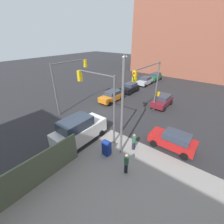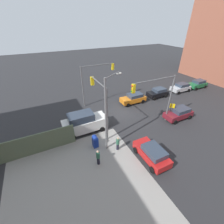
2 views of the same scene
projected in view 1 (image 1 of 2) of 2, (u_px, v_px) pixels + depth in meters
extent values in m
plane|color=#28282B|center=(108.00, 112.00, 20.23)|extent=(120.00, 120.00, 0.00)
cube|color=gray|center=(128.00, 209.00, 9.00)|extent=(12.00, 12.00, 0.01)
cube|color=#93513D|center=(198.00, 34.00, 36.86)|extent=(16.00, 28.00, 18.74)
cylinder|color=#59595B|center=(156.00, 87.00, 19.40)|extent=(0.18, 0.18, 6.50)
cylinder|color=#59595B|center=(149.00, 66.00, 15.92)|extent=(5.86, 0.12, 0.12)
cube|color=yellow|center=(135.00, 76.00, 14.12)|extent=(0.32, 0.36, 1.00)
sphere|color=red|center=(134.00, 73.00, 13.85)|extent=(0.18, 0.18, 0.18)
sphere|color=orange|center=(134.00, 76.00, 13.99)|extent=(0.18, 0.18, 0.18)
sphere|color=green|center=(133.00, 80.00, 14.14)|extent=(0.18, 0.18, 0.18)
cylinder|color=#59595B|center=(55.00, 91.00, 18.07)|extent=(0.18, 0.18, 6.50)
cylinder|color=#59595B|center=(69.00, 62.00, 18.42)|extent=(5.15, 0.12, 0.12)
cube|color=yellow|center=(85.00, 63.00, 20.46)|extent=(0.32, 0.36, 1.00)
sphere|color=red|center=(86.00, 61.00, 20.44)|extent=(0.18, 0.18, 0.18)
sphere|color=orange|center=(86.00, 63.00, 20.59)|extent=(0.18, 0.18, 0.18)
sphere|color=green|center=(86.00, 65.00, 20.74)|extent=(0.18, 0.18, 0.18)
cylinder|color=#59595B|center=(114.00, 113.00, 13.12)|extent=(0.18, 0.18, 6.50)
cylinder|color=#59595B|center=(95.00, 73.00, 12.83)|extent=(0.12, 4.16, 0.12)
cube|color=yellow|center=(80.00, 76.00, 14.21)|extent=(0.36, 0.32, 1.00)
sphere|color=red|center=(78.00, 72.00, 14.16)|extent=(0.18, 0.18, 0.18)
sphere|color=orange|center=(78.00, 76.00, 14.31)|extent=(0.18, 0.18, 0.18)
sphere|color=green|center=(79.00, 79.00, 14.46)|extent=(0.18, 0.18, 0.18)
cylinder|color=slate|center=(122.00, 112.00, 11.57)|extent=(0.20, 0.20, 8.00)
cylinder|color=slate|center=(124.00, 57.00, 10.84)|extent=(2.08, 1.37, 0.10)
ellipsoid|color=silver|center=(125.00, 57.00, 11.97)|extent=(0.56, 0.36, 0.24)
cylinder|color=#4C4C4C|center=(156.00, 100.00, 21.02)|extent=(0.08, 0.08, 2.40)
cube|color=yellow|center=(157.00, 94.00, 20.63)|extent=(0.48, 0.48, 0.64)
cube|color=navy|center=(107.00, 149.00, 12.89)|extent=(0.56, 0.64, 1.15)
cylinder|color=navy|center=(106.00, 144.00, 12.63)|extent=(0.56, 0.64, 0.56)
cylinder|color=red|center=(108.00, 93.00, 25.84)|extent=(0.26, 0.26, 0.80)
sphere|color=red|center=(108.00, 90.00, 25.65)|extent=(0.24, 0.24, 0.24)
cube|color=#1E6638|center=(155.00, 77.00, 34.03)|extent=(4.04, 1.80, 0.75)
cube|color=#2D3847|center=(156.00, 74.00, 33.95)|extent=(2.26, 1.58, 0.55)
cylinder|color=black|center=(156.00, 81.00, 32.75)|extent=(0.64, 0.22, 0.64)
cylinder|color=black|center=(148.00, 80.00, 33.74)|extent=(0.64, 0.22, 0.64)
cylinder|color=black|center=(161.00, 78.00, 34.66)|extent=(0.64, 0.22, 0.64)
cylinder|color=black|center=(154.00, 77.00, 35.65)|extent=(0.64, 0.22, 0.64)
cube|color=#B21919|center=(172.00, 141.00, 13.64)|extent=(1.80, 4.00, 0.75)
cube|color=#2D3847|center=(177.00, 137.00, 13.17)|extent=(1.58, 2.24, 0.55)
cylinder|color=black|center=(153.00, 143.00, 13.94)|extent=(0.22, 0.64, 0.64)
cylinder|color=black|center=(161.00, 134.00, 15.19)|extent=(0.22, 0.64, 0.64)
cylinder|color=black|center=(184.00, 156.00, 12.44)|extent=(0.22, 0.64, 0.64)
cylinder|color=black|center=(190.00, 145.00, 13.70)|extent=(0.22, 0.64, 0.64)
cube|color=black|center=(130.00, 89.00, 26.92)|extent=(3.81, 1.80, 0.75)
cube|color=#2D3847|center=(131.00, 85.00, 26.83)|extent=(2.13, 1.58, 0.55)
cylinder|color=black|center=(130.00, 94.00, 25.70)|extent=(0.64, 0.22, 0.64)
cylinder|color=black|center=(121.00, 91.00, 26.68)|extent=(0.64, 0.22, 0.64)
cylinder|color=black|center=(137.00, 90.00, 27.50)|extent=(0.64, 0.22, 0.64)
cylinder|color=black|center=(129.00, 88.00, 28.49)|extent=(0.64, 0.22, 0.64)
cube|color=orange|center=(111.00, 97.00, 23.23)|extent=(4.28, 1.80, 0.75)
cube|color=#2D3847|center=(113.00, 93.00, 23.17)|extent=(2.40, 1.58, 0.55)
cylinder|color=black|center=(110.00, 104.00, 21.89)|extent=(0.64, 0.22, 0.64)
cylinder|color=black|center=(101.00, 101.00, 22.88)|extent=(0.64, 0.22, 0.64)
cylinder|color=black|center=(121.00, 98.00, 23.93)|extent=(0.64, 0.22, 0.64)
cylinder|color=black|center=(113.00, 95.00, 24.91)|extent=(0.64, 0.22, 0.64)
cube|color=maroon|center=(162.00, 102.00, 21.62)|extent=(4.12, 1.80, 0.75)
cube|color=#2D3847|center=(164.00, 97.00, 21.55)|extent=(2.31, 1.58, 0.55)
cylinder|color=black|center=(164.00, 109.00, 20.32)|extent=(0.64, 0.22, 0.64)
cylinder|color=black|center=(152.00, 106.00, 21.31)|extent=(0.64, 0.22, 0.64)
cylinder|color=black|center=(171.00, 103.00, 22.28)|extent=(0.64, 0.22, 0.64)
cylinder|color=black|center=(160.00, 100.00, 23.26)|extent=(0.64, 0.22, 0.64)
cube|color=#B7BABF|center=(145.00, 82.00, 30.88)|extent=(3.94, 1.80, 0.75)
cube|color=#2D3847|center=(146.00, 78.00, 30.81)|extent=(2.21, 1.58, 0.55)
cylinder|color=black|center=(146.00, 86.00, 29.63)|extent=(0.64, 0.22, 0.64)
cylinder|color=black|center=(138.00, 84.00, 30.62)|extent=(0.64, 0.22, 0.64)
cylinder|color=black|center=(151.00, 83.00, 31.50)|extent=(0.64, 0.22, 0.64)
cylinder|color=black|center=(144.00, 81.00, 32.49)|extent=(0.64, 0.22, 0.64)
cube|color=white|center=(80.00, 132.00, 14.35)|extent=(5.40, 2.10, 1.40)
cube|color=#2D3847|center=(75.00, 124.00, 13.52)|extent=(3.02, 1.85, 0.90)
cylinder|color=black|center=(87.00, 126.00, 16.53)|extent=(0.64, 0.22, 0.64)
cylinder|color=black|center=(101.00, 133.00, 15.38)|extent=(0.64, 0.22, 0.64)
cylinder|color=black|center=(58.00, 143.00, 13.97)|extent=(0.64, 0.22, 0.64)
cylinder|color=black|center=(73.00, 153.00, 12.82)|extent=(0.64, 0.22, 0.64)
cylinder|color=#2D664C|center=(126.00, 160.00, 10.86)|extent=(0.36, 0.36, 0.69)
sphere|color=tan|center=(127.00, 156.00, 10.65)|extent=(0.23, 0.23, 0.23)
cylinder|color=#1E1E2D|center=(126.00, 168.00, 11.22)|extent=(0.28, 0.28, 0.87)
cylinder|color=#2D664C|center=(134.00, 139.00, 13.21)|extent=(0.36, 0.36, 0.64)
sphere|color=tan|center=(134.00, 135.00, 13.02)|extent=(0.22, 0.22, 0.22)
cylinder|color=#1E1E2D|center=(134.00, 146.00, 13.54)|extent=(0.28, 0.28, 0.80)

